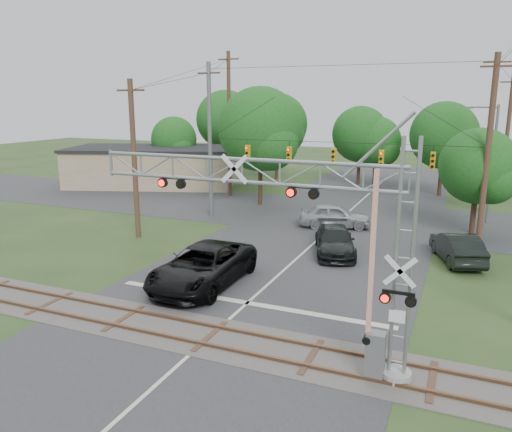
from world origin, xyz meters
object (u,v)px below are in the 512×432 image
at_px(car_dark, 335,241).
at_px(sedan_silver, 335,216).
at_px(pickup_black, 203,266).
at_px(crossing_gantry, 299,226).
at_px(traffic_signal_span, 348,148).
at_px(commercial_building, 153,166).
at_px(streetlight, 490,158).

bearing_deg(car_dark, sedan_silver, 85.95).
xyz_separation_m(pickup_black, sedan_silver, (3.06, 13.56, -0.11)).
xyz_separation_m(crossing_gantry, traffic_signal_span, (-2.64, 18.37, 0.84)).
relative_size(traffic_signal_span, car_dark, 3.62).
bearing_deg(crossing_gantry, pickup_black, 141.74).
bearing_deg(crossing_gantry, sedan_silver, 100.37).
bearing_deg(sedan_silver, traffic_signal_span, -127.24).
bearing_deg(traffic_signal_span, crossing_gantry, -81.82).
height_order(pickup_black, car_dark, pickup_black).
xyz_separation_m(sedan_silver, commercial_building, (-22.18, 10.29, 1.15)).
height_order(crossing_gantry, traffic_signal_span, traffic_signal_span).
xyz_separation_m(pickup_black, streetlight, (12.81, 19.15, 3.78)).
height_order(crossing_gantry, pickup_black, crossing_gantry).
distance_m(traffic_signal_span, commercial_building, 25.54).
bearing_deg(streetlight, sedan_silver, -150.13).
distance_m(car_dark, commercial_building, 28.85).
relative_size(traffic_signal_span, streetlight, 2.28).
relative_size(traffic_signal_span, sedan_silver, 3.88).
xyz_separation_m(commercial_building, streetlight, (31.93, -4.69, 2.75)).
bearing_deg(crossing_gantry, traffic_signal_span, 98.18).
height_order(car_dark, sedan_silver, sedan_silver).
bearing_deg(traffic_signal_span, streetlight, 33.30).
height_order(traffic_signal_span, commercial_building, traffic_signal_span).
relative_size(pickup_black, streetlight, 0.82).
bearing_deg(crossing_gantry, car_dark, 98.47).
relative_size(car_dark, sedan_silver, 1.07).
height_order(sedan_silver, streetlight, streetlight).
relative_size(traffic_signal_span, pickup_black, 2.79).
height_order(crossing_gantry, streetlight, streetlight).
height_order(traffic_signal_span, sedan_silver, traffic_signal_span).
bearing_deg(pickup_black, traffic_signal_span, 73.39).
distance_m(crossing_gantry, pickup_black, 9.10).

